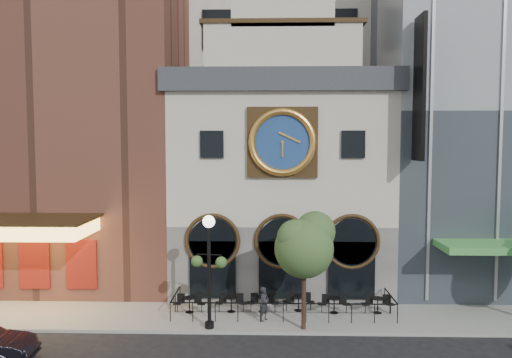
{
  "coord_description": "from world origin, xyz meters",
  "views": [
    {
      "loc": [
        -0.67,
        -21.57,
        8.49
      ],
      "look_at": [
        -1.4,
        6.0,
        6.52
      ],
      "focal_mm": 35.0,
      "sensor_mm": 36.0,
      "label": 1
    }
  ],
  "objects_px": {
    "bistro_4": "(334,304)",
    "pedestrian": "(264,304)",
    "bistro_5": "(378,304)",
    "tree_left": "(305,243)",
    "bistro_0": "(189,303)",
    "bistro_3": "(299,302)",
    "bistro_1": "(231,303)",
    "lamppost": "(209,259)",
    "bistro_2": "(263,303)"
  },
  "relations": [
    {
      "from": "bistro_4",
      "to": "pedestrian",
      "type": "relative_size",
      "value": 0.99
    },
    {
      "from": "bistro_5",
      "to": "tree_left",
      "type": "height_order",
      "value": "tree_left"
    },
    {
      "from": "bistro_0",
      "to": "bistro_5",
      "type": "height_order",
      "value": "same"
    },
    {
      "from": "bistro_3",
      "to": "tree_left",
      "type": "xyz_separation_m",
      "value": [
        0.13,
        -2.4,
        3.43
      ]
    },
    {
      "from": "bistro_1",
      "to": "tree_left",
      "type": "relative_size",
      "value": 0.3
    },
    {
      "from": "bistro_0",
      "to": "bistro_3",
      "type": "height_order",
      "value": "same"
    },
    {
      "from": "bistro_1",
      "to": "bistro_5",
      "type": "bearing_deg",
      "value": 0.14
    },
    {
      "from": "bistro_0",
      "to": "lamppost",
      "type": "height_order",
      "value": "lamppost"
    },
    {
      "from": "bistro_1",
      "to": "bistro_2",
      "type": "relative_size",
      "value": 1.0
    },
    {
      "from": "bistro_0",
      "to": "bistro_1",
      "type": "height_order",
      "value": "same"
    },
    {
      "from": "bistro_2",
      "to": "bistro_4",
      "type": "bearing_deg",
      "value": -1.32
    },
    {
      "from": "bistro_3",
      "to": "bistro_4",
      "type": "relative_size",
      "value": 1.0
    },
    {
      "from": "bistro_5",
      "to": "tree_left",
      "type": "xyz_separation_m",
      "value": [
        -3.74,
        -2.16,
        3.43
      ]
    },
    {
      "from": "bistro_4",
      "to": "lamppost",
      "type": "height_order",
      "value": "lamppost"
    },
    {
      "from": "bistro_3",
      "to": "bistro_5",
      "type": "bearing_deg",
      "value": -3.57
    },
    {
      "from": "lamppost",
      "to": "bistro_1",
      "type": "bearing_deg",
      "value": 78.11
    },
    {
      "from": "tree_left",
      "to": "bistro_1",
      "type": "bearing_deg",
      "value": 148.42
    },
    {
      "from": "bistro_4",
      "to": "bistro_5",
      "type": "xyz_separation_m",
      "value": [
        2.14,
        0.04,
        0.0
      ]
    },
    {
      "from": "bistro_2",
      "to": "bistro_3",
      "type": "bearing_deg",
      "value": 6.36
    },
    {
      "from": "bistro_2",
      "to": "lamppost",
      "type": "distance_m",
      "value": 4.26
    },
    {
      "from": "bistro_0",
      "to": "bistro_5",
      "type": "xyz_separation_m",
      "value": [
        9.28,
        0.14,
        0.0
      ]
    },
    {
      "from": "bistro_5",
      "to": "bistro_2",
      "type": "bearing_deg",
      "value": 179.56
    },
    {
      "from": "bistro_2",
      "to": "pedestrian",
      "type": "bearing_deg",
      "value": -86.71
    },
    {
      "from": "bistro_1",
      "to": "pedestrian",
      "type": "bearing_deg",
      "value": -34.78
    },
    {
      "from": "bistro_1",
      "to": "bistro_0",
      "type": "bearing_deg",
      "value": -176.56
    },
    {
      "from": "bistro_5",
      "to": "pedestrian",
      "type": "relative_size",
      "value": 0.99
    },
    {
      "from": "bistro_5",
      "to": "lamppost",
      "type": "height_order",
      "value": "lamppost"
    },
    {
      "from": "bistro_4",
      "to": "bistro_5",
      "type": "height_order",
      "value": "same"
    },
    {
      "from": "bistro_1",
      "to": "bistro_3",
      "type": "relative_size",
      "value": 1.0
    },
    {
      "from": "bistro_0",
      "to": "pedestrian",
      "type": "relative_size",
      "value": 0.99
    },
    {
      "from": "bistro_5",
      "to": "tree_left",
      "type": "distance_m",
      "value": 5.51
    },
    {
      "from": "bistro_3",
      "to": "bistro_2",
      "type": "bearing_deg",
      "value": -173.64
    },
    {
      "from": "bistro_4",
      "to": "pedestrian",
      "type": "distance_m",
      "value": 3.63
    },
    {
      "from": "bistro_3",
      "to": "pedestrian",
      "type": "height_order",
      "value": "pedestrian"
    },
    {
      "from": "bistro_0",
      "to": "bistro_3",
      "type": "distance_m",
      "value": 5.42
    },
    {
      "from": "pedestrian",
      "to": "lamppost",
      "type": "xyz_separation_m",
      "value": [
        -2.47,
        -1.03,
        2.38
      ]
    },
    {
      "from": "tree_left",
      "to": "bistro_3",
      "type": "bearing_deg",
      "value": 93.04
    },
    {
      "from": "bistro_0",
      "to": "bistro_1",
      "type": "xyz_separation_m",
      "value": [
        2.06,
        0.12,
        0.0
      ]
    },
    {
      "from": "bistro_1",
      "to": "lamppost",
      "type": "distance_m",
      "value": 3.58
    },
    {
      "from": "bistro_4",
      "to": "bistro_2",
      "type": "bearing_deg",
      "value": 178.68
    },
    {
      "from": "bistro_0",
      "to": "bistro_5",
      "type": "distance_m",
      "value": 9.28
    },
    {
      "from": "bistro_4",
      "to": "tree_left",
      "type": "height_order",
      "value": "tree_left"
    },
    {
      "from": "bistro_0",
      "to": "pedestrian",
      "type": "height_order",
      "value": "pedestrian"
    },
    {
      "from": "bistro_1",
      "to": "lamppost",
      "type": "height_order",
      "value": "lamppost"
    },
    {
      "from": "pedestrian",
      "to": "lamppost",
      "type": "distance_m",
      "value": 3.58
    },
    {
      "from": "bistro_2",
      "to": "lamppost",
      "type": "xyz_separation_m",
      "value": [
        -2.4,
        -2.23,
        2.72
      ]
    },
    {
      "from": "pedestrian",
      "to": "bistro_0",
      "type": "bearing_deg",
      "value": 109.51
    },
    {
      "from": "bistro_0",
      "to": "tree_left",
      "type": "relative_size",
      "value": 0.3
    },
    {
      "from": "bistro_1",
      "to": "pedestrian",
      "type": "height_order",
      "value": "pedestrian"
    },
    {
      "from": "bistro_2",
      "to": "bistro_3",
      "type": "xyz_separation_m",
      "value": [
        1.78,
        0.2,
        0.0
      ]
    }
  ]
}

